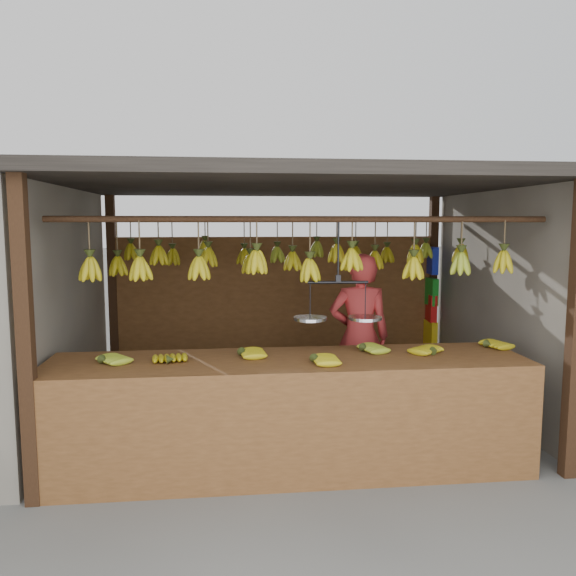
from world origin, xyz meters
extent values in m
plane|color=#5B5B57|center=(0.00, 0.00, 0.00)|extent=(80.00, 80.00, 0.00)
cube|color=black|center=(-2.00, -1.50, 1.15)|extent=(0.10, 0.10, 2.30)
cube|color=black|center=(2.00, -1.50, 1.15)|extent=(0.10, 0.10, 2.30)
cube|color=black|center=(-2.00, 1.50, 1.15)|extent=(0.10, 0.10, 2.30)
cube|color=black|center=(2.00, 1.50, 1.15)|extent=(0.10, 0.10, 2.30)
cube|color=black|center=(0.00, 0.00, 2.35)|extent=(4.30, 3.30, 0.10)
cylinder|color=black|center=(0.00, -1.00, 2.00)|extent=(4.00, 0.05, 0.05)
cylinder|color=black|center=(0.00, 0.00, 2.00)|extent=(4.00, 0.05, 0.05)
cylinder|color=black|center=(0.00, 1.00, 2.00)|extent=(4.00, 0.05, 0.05)
cube|color=brown|center=(0.00, 1.50, 0.90)|extent=(4.00, 0.06, 1.80)
cube|color=brown|center=(-0.15, -1.10, 0.86)|extent=(3.79, 0.84, 0.08)
cube|color=brown|center=(-0.15, -1.52, 0.45)|extent=(3.79, 0.04, 0.90)
cube|color=black|center=(-1.94, -1.47, 0.41)|extent=(0.07, 0.07, 0.82)
cube|color=black|center=(1.65, -1.47, 0.41)|extent=(0.07, 0.07, 0.82)
cube|color=black|center=(-1.94, -0.73, 0.41)|extent=(0.07, 0.07, 0.82)
cube|color=black|center=(1.65, -0.73, 0.41)|extent=(0.07, 0.07, 0.82)
ellipsoid|color=#92A523|center=(-1.57, -1.14, 0.93)|extent=(0.30, 0.29, 0.06)
ellipsoid|color=#AD9C12|center=(-1.06, -1.18, 0.93)|extent=(0.21, 0.26, 0.06)
ellipsoid|color=#AD9C12|center=(-0.52, -1.02, 0.93)|extent=(0.26, 0.20, 0.06)
ellipsoid|color=#AD9C12|center=(0.03, -1.29, 0.93)|extent=(0.24, 0.18, 0.06)
ellipsoid|color=#92A523|center=(0.50, -0.96, 0.93)|extent=(0.28, 0.23, 0.06)
ellipsoid|color=#AD9C12|center=(1.05, -1.12, 0.93)|extent=(0.29, 0.30, 0.06)
ellipsoid|color=#AD9C12|center=(1.59, -0.93, 0.93)|extent=(0.28, 0.24, 0.06)
ellipsoid|color=#AD9C12|center=(-1.67, -1.00, 1.62)|extent=(0.16, 0.16, 0.28)
ellipsoid|color=#AD9C12|center=(-1.29, -1.02, 1.62)|extent=(0.16, 0.16, 0.28)
ellipsoid|color=#AD9C12|center=(-0.85, -0.98, 1.62)|extent=(0.16, 0.16, 0.28)
ellipsoid|color=#AD9C12|center=(-0.39, -1.01, 1.66)|extent=(0.16, 0.16, 0.28)
ellipsoid|color=#AD9C12|center=(0.04, -0.96, 1.59)|extent=(0.16, 0.16, 0.28)
ellipsoid|color=#AD9C12|center=(0.38, -0.98, 1.68)|extent=(0.16, 0.16, 0.28)
ellipsoid|color=#AD9C12|center=(0.90, -0.97, 1.60)|extent=(0.16, 0.16, 0.28)
ellipsoid|color=#92A523|center=(1.29, -1.01, 1.64)|extent=(0.16, 0.16, 0.28)
ellipsoid|color=#AD9C12|center=(1.65, -1.02, 1.65)|extent=(0.16, 0.16, 0.28)
ellipsoid|color=#AD9C12|center=(-1.65, 0.01, 1.56)|extent=(0.16, 0.16, 0.28)
ellipsoid|color=#AD9C12|center=(-1.27, 0.03, 1.66)|extent=(0.16, 0.16, 0.28)
ellipsoid|color=#AD9C12|center=(-0.80, 0.00, 1.64)|extent=(0.16, 0.16, 0.28)
ellipsoid|color=#AD9C12|center=(-0.40, 0.02, 1.57)|extent=(0.16, 0.16, 0.28)
ellipsoid|color=#AD9C12|center=(0.01, -0.04, 1.60)|extent=(0.16, 0.16, 0.28)
ellipsoid|color=#AD9C12|center=(0.46, 0.04, 1.67)|extent=(0.16, 0.16, 0.28)
ellipsoid|color=#AD9C12|center=(0.84, 0.04, 1.60)|extent=(0.16, 0.16, 0.28)
ellipsoid|color=#AD9C12|center=(1.25, 0.02, 1.66)|extent=(0.16, 0.16, 0.28)
ellipsoid|color=#AD9C12|center=(1.73, 0.03, 1.67)|extent=(0.16, 0.16, 0.28)
ellipsoid|color=#AD9C12|center=(-1.70, 1.04, 1.65)|extent=(0.16, 0.16, 0.28)
ellipsoid|color=#AD9C12|center=(-1.23, 1.00, 1.59)|extent=(0.16, 0.16, 0.28)
ellipsoid|color=#AD9C12|center=(-0.87, 0.98, 1.68)|extent=(0.16, 0.16, 0.28)
ellipsoid|color=#AD9C12|center=(-0.43, 1.00, 1.59)|extent=(0.16, 0.16, 0.28)
ellipsoid|color=#92A523|center=(-0.05, 0.98, 1.61)|extent=(0.16, 0.16, 0.28)
ellipsoid|color=#92A523|center=(0.41, 1.00, 1.67)|extent=(0.16, 0.16, 0.28)
ellipsoid|color=#AD9C12|center=(0.87, 0.98, 1.61)|extent=(0.16, 0.16, 0.28)
ellipsoid|color=#AD9C12|center=(1.25, 0.99, 1.60)|extent=(0.16, 0.16, 0.28)
ellipsoid|color=#92A523|center=(1.72, 0.99, 1.64)|extent=(0.16, 0.16, 0.28)
cylinder|color=black|center=(0.26, -1.00, 1.75)|extent=(0.02, 0.02, 0.51)
cylinder|color=black|center=(0.26, -1.00, 1.49)|extent=(0.49, 0.05, 0.02)
cylinder|color=silver|center=(0.04, -0.99, 1.19)|extent=(0.26, 0.26, 0.02)
cylinder|color=silver|center=(0.49, -1.01, 1.19)|extent=(0.26, 0.26, 0.02)
imported|color=#BF3333|center=(0.69, 0.00, 0.84)|extent=(0.65, 0.47, 1.67)
cube|color=#1426BF|center=(1.94, 1.35, 1.50)|extent=(0.08, 0.26, 0.34)
cube|color=#199926|center=(1.94, 1.35, 1.11)|extent=(0.08, 0.26, 0.34)
cube|color=red|center=(1.94, 1.35, 0.90)|extent=(0.08, 0.26, 0.34)
cube|color=yellow|center=(1.94, 1.35, 0.56)|extent=(0.08, 0.26, 0.34)
camera|label=1|loc=(-0.63, -5.43, 1.97)|focal=35.00mm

